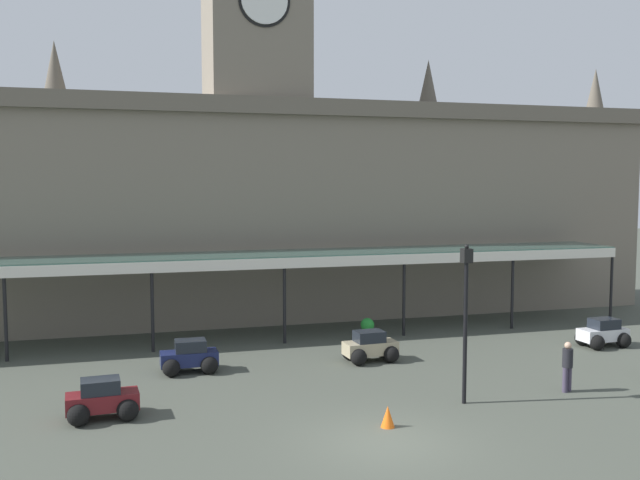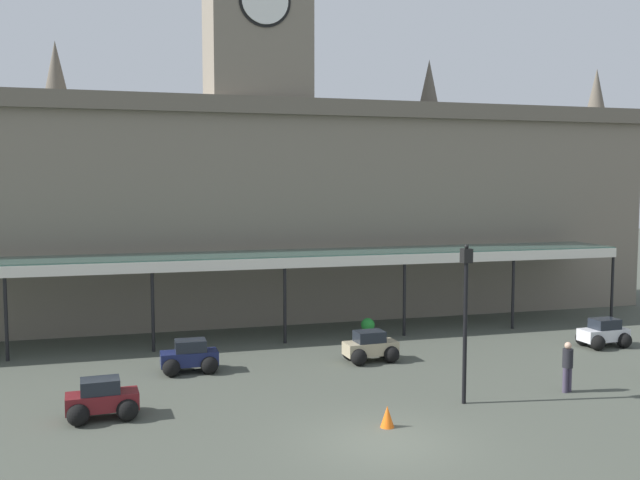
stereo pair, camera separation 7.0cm
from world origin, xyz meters
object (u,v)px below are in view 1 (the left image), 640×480
(pedestrian_crossing_forecourt, at_px, (567,365))
(car_navy_sedan, at_px, (189,359))
(car_beige_sedan, at_px, (370,348))
(traffic_cone, at_px, (388,417))
(car_maroon_sedan, at_px, (102,402))
(planter_by_canopy, at_px, (367,329))
(car_white_sedan, at_px, (603,335))
(victorian_lamppost, at_px, (466,305))

(pedestrian_crossing_forecourt, bearing_deg, car_navy_sedan, 153.72)
(car_beige_sedan, xyz_separation_m, traffic_cone, (-2.01, -6.96, -0.20))
(car_maroon_sedan, relative_size, planter_by_canopy, 2.19)
(car_white_sedan, bearing_deg, traffic_cone, -151.89)
(car_beige_sedan, bearing_deg, planter_by_canopy, 71.87)
(car_white_sedan, height_order, planter_by_canopy, car_white_sedan)
(pedestrian_crossing_forecourt, distance_m, traffic_cone, 7.10)
(pedestrian_crossing_forecourt, bearing_deg, car_beige_sedan, 131.89)
(pedestrian_crossing_forecourt, height_order, traffic_cone, pedestrian_crossing_forecourt)
(victorian_lamppost, relative_size, planter_by_canopy, 5.21)
(car_maroon_sedan, distance_m, traffic_cone, 8.31)
(car_white_sedan, relative_size, victorian_lamppost, 0.42)
(car_white_sedan, xyz_separation_m, planter_by_canopy, (-9.11, 3.92, -0.01))
(traffic_cone, height_order, planter_by_canopy, planter_by_canopy)
(car_white_sedan, bearing_deg, car_beige_sedan, 177.68)
(pedestrian_crossing_forecourt, bearing_deg, car_maroon_sedan, 174.36)
(car_maroon_sedan, bearing_deg, pedestrian_crossing_forecourt, -5.64)
(victorian_lamppost, xyz_separation_m, traffic_cone, (-3.08, -1.33, -2.80))
(car_beige_sedan, height_order, traffic_cone, car_beige_sedan)
(victorian_lamppost, bearing_deg, traffic_cone, -156.66)
(car_beige_sedan, relative_size, traffic_cone, 3.44)
(car_navy_sedan, bearing_deg, car_beige_sedan, -2.84)
(car_navy_sedan, distance_m, pedestrian_crossing_forecourt, 13.14)
(car_maroon_sedan, xyz_separation_m, planter_by_canopy, (10.93, 7.52, -0.01))
(car_navy_sedan, bearing_deg, car_maroon_sedan, -123.75)
(car_beige_sedan, bearing_deg, car_navy_sedan, 177.16)
(planter_by_canopy, bearing_deg, car_beige_sedan, -108.13)
(car_beige_sedan, distance_m, traffic_cone, 7.25)
(planter_by_canopy, bearing_deg, victorian_lamppost, -90.46)
(car_beige_sedan, xyz_separation_m, pedestrian_crossing_forecourt, (4.91, -5.47, 0.41))
(car_maroon_sedan, distance_m, victorian_lamppost, 11.27)
(car_white_sedan, relative_size, traffic_cone, 3.42)
(car_beige_sedan, bearing_deg, car_maroon_sedan, -157.64)
(planter_by_canopy, bearing_deg, pedestrian_crossing_forecourt, -67.26)
(pedestrian_crossing_forecourt, bearing_deg, planter_by_canopy, 112.74)
(victorian_lamppost, bearing_deg, car_white_sedan, 29.62)
(pedestrian_crossing_forecourt, relative_size, planter_by_canopy, 1.74)
(pedestrian_crossing_forecourt, height_order, victorian_lamppost, victorian_lamppost)
(car_beige_sedan, relative_size, car_white_sedan, 1.00)
(car_navy_sedan, height_order, planter_by_canopy, car_navy_sedan)
(car_navy_sedan, xyz_separation_m, car_beige_sedan, (6.86, -0.34, 0.00))
(car_maroon_sedan, relative_size, traffic_cone, 3.44)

